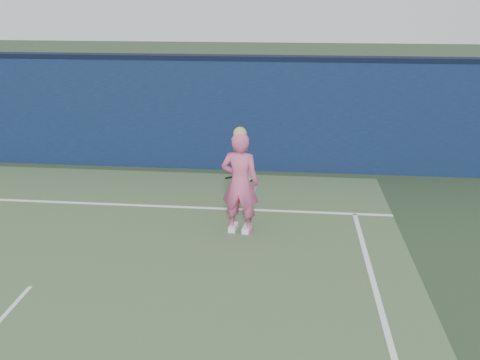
# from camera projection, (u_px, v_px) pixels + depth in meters

# --- Properties ---
(backstop_wall) EXTENTS (24.00, 0.40, 2.50)m
(backstop_wall) POSITION_uv_depth(u_px,v_px,m) (138.00, 114.00, 11.82)
(backstop_wall) COLOR #0D173A
(backstop_wall) RESTS_ON ground
(wall_cap) EXTENTS (24.00, 0.42, 0.10)m
(wall_cap) POSITION_uv_depth(u_px,v_px,m) (134.00, 56.00, 11.37)
(wall_cap) COLOR black
(wall_cap) RESTS_ON backstop_wall
(player) EXTENTS (0.70, 0.51, 1.85)m
(player) POSITION_uv_depth(u_px,v_px,m) (240.00, 183.00, 8.50)
(player) COLOR #D45284
(player) RESTS_ON ground
(racket) EXTENTS (0.55, 0.14, 0.30)m
(racket) POSITION_uv_depth(u_px,v_px,m) (246.00, 175.00, 8.91)
(racket) COLOR black
(racket) RESTS_ON ground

